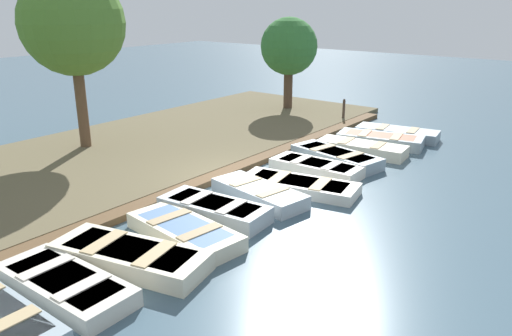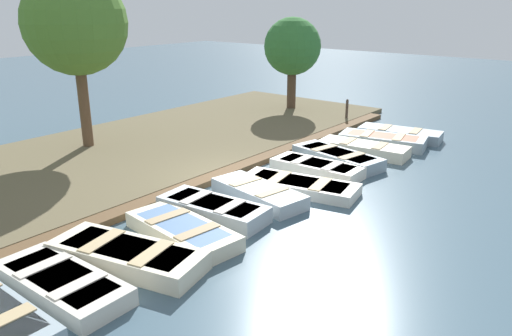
% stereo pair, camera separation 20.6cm
% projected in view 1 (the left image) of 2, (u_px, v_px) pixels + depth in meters
% --- Properties ---
extents(ground_plane, '(80.00, 80.00, 0.00)m').
position_uv_depth(ground_plane, '(237.00, 184.00, 14.84)').
color(ground_plane, '#425B6B').
extents(shore_bank, '(8.00, 24.00, 0.20)m').
position_uv_depth(shore_bank, '(129.00, 151.00, 17.72)').
color(shore_bank, brown).
rests_on(shore_bank, ground_plane).
extents(dock_walkway, '(1.56, 21.52, 0.18)m').
position_uv_depth(dock_walkway, '(206.00, 173.00, 15.54)').
color(dock_walkway, brown).
rests_on(dock_walkway, ground_plane).
extents(rowboat_1, '(3.00, 1.23, 0.38)m').
position_uv_depth(rowboat_1, '(65.00, 285.00, 9.23)').
color(rowboat_1, beige).
rests_on(rowboat_1, ground_plane).
extents(rowboat_2, '(3.52, 1.96, 0.42)m').
position_uv_depth(rowboat_2, '(130.00, 256.00, 10.20)').
color(rowboat_2, beige).
rests_on(rowboat_2, ground_plane).
extents(rowboat_3, '(3.10, 1.55, 0.39)m').
position_uv_depth(rowboat_3, '(184.00, 231.00, 11.36)').
color(rowboat_3, beige).
rests_on(rowboat_3, ground_plane).
extents(rowboat_4, '(2.93, 1.35, 0.44)m').
position_uv_depth(rowboat_4, '(214.00, 209.00, 12.47)').
color(rowboat_4, '#B2BCC1').
rests_on(rowboat_4, ground_plane).
extents(rowboat_5, '(2.98, 1.57, 0.41)m').
position_uv_depth(rowboat_5, '(259.00, 193.00, 13.58)').
color(rowboat_5, '#B2BCC1').
rests_on(rowboat_5, ground_plane).
extents(rowboat_6, '(3.53, 1.85, 0.33)m').
position_uv_depth(rowboat_6, '(299.00, 185.00, 14.26)').
color(rowboat_6, silver).
rests_on(rowboat_6, ground_plane).
extents(rowboat_7, '(2.89, 1.19, 0.40)m').
position_uv_depth(rowboat_7, '(316.00, 168.00, 15.64)').
color(rowboat_7, silver).
rests_on(rowboat_7, ground_plane).
extents(rowboat_8, '(3.33, 1.76, 0.43)m').
position_uv_depth(rowboat_8, '(336.00, 157.00, 16.70)').
color(rowboat_8, '#8C9EA8').
rests_on(rowboat_8, ground_plane).
extents(rowboat_9, '(3.20, 1.39, 0.43)m').
position_uv_depth(rowboat_9, '(362.00, 148.00, 17.68)').
color(rowboat_9, beige).
rests_on(rowboat_9, ground_plane).
extents(rowboat_10, '(3.28, 1.85, 0.44)m').
position_uv_depth(rowboat_10, '(380.00, 140.00, 18.72)').
color(rowboat_10, '#8C9EA8').
rests_on(rowboat_10, ground_plane).
extents(rowboat_11, '(3.25, 1.57, 0.41)m').
position_uv_depth(rowboat_11, '(397.00, 133.00, 19.71)').
color(rowboat_11, '#8C9EA8').
rests_on(rowboat_11, ground_plane).
extents(mooring_post_far, '(0.12, 0.12, 1.04)m').
position_uv_depth(mooring_post_far, '(344.00, 110.00, 22.28)').
color(mooring_post_far, '#47382D').
rests_on(mooring_post_far, ground_plane).
extents(park_tree_left, '(3.50, 3.50, 6.22)m').
position_uv_depth(park_tree_left, '(73.00, 24.00, 16.64)').
color(park_tree_left, brown).
rests_on(park_tree_left, ground_plane).
extents(park_tree_center, '(2.70, 2.70, 4.49)m').
position_uv_depth(park_tree_center, '(289.00, 47.00, 23.57)').
color(park_tree_center, '#4C3828').
rests_on(park_tree_center, ground_plane).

